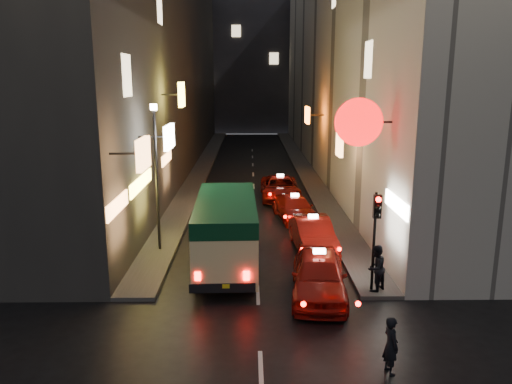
{
  "coord_description": "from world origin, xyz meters",
  "views": [
    {
      "loc": [
        -0.28,
        -7.69,
        7.38
      ],
      "look_at": [
        -0.01,
        13.0,
        2.67
      ],
      "focal_mm": 35.0,
      "sensor_mm": 36.0,
      "label": 1
    }
  ],
  "objects_px": {
    "minibus": "(226,225)",
    "lamp_post": "(156,168)",
    "traffic_light": "(376,221)",
    "taxi_near": "(319,271)",
    "pedestrian_crossing": "(391,342)"
  },
  "relations": [
    {
      "from": "minibus",
      "to": "lamp_post",
      "type": "height_order",
      "value": "lamp_post"
    },
    {
      "from": "minibus",
      "to": "traffic_light",
      "type": "xyz_separation_m",
      "value": [
        5.2,
        -2.59,
        0.91
      ]
    },
    {
      "from": "taxi_near",
      "to": "lamp_post",
      "type": "height_order",
      "value": "lamp_post"
    },
    {
      "from": "pedestrian_crossing",
      "to": "taxi_near",
      "type": "bearing_deg",
      "value": 0.45
    },
    {
      "from": "minibus",
      "to": "pedestrian_crossing",
      "type": "height_order",
      "value": "minibus"
    },
    {
      "from": "minibus",
      "to": "pedestrian_crossing",
      "type": "xyz_separation_m",
      "value": [
        4.5,
        -7.32,
        -0.9
      ]
    },
    {
      "from": "pedestrian_crossing",
      "to": "lamp_post",
      "type": "xyz_separation_m",
      "value": [
        -7.5,
        9.26,
        2.85
      ]
    },
    {
      "from": "taxi_near",
      "to": "lamp_post",
      "type": "bearing_deg",
      "value": 143.77
    },
    {
      "from": "pedestrian_crossing",
      "to": "traffic_light",
      "type": "distance_m",
      "value": 5.11
    },
    {
      "from": "taxi_near",
      "to": "pedestrian_crossing",
      "type": "height_order",
      "value": "taxi_near"
    },
    {
      "from": "taxi_near",
      "to": "lamp_post",
      "type": "relative_size",
      "value": 0.95
    },
    {
      "from": "pedestrian_crossing",
      "to": "traffic_light",
      "type": "height_order",
      "value": "traffic_light"
    },
    {
      "from": "taxi_near",
      "to": "traffic_light",
      "type": "distance_m",
      "value": 2.61
    },
    {
      "from": "pedestrian_crossing",
      "to": "minibus",
      "type": "bearing_deg",
      "value": 17.48
    },
    {
      "from": "lamp_post",
      "to": "pedestrian_crossing",
      "type": "bearing_deg",
      "value": -50.99
    }
  ]
}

